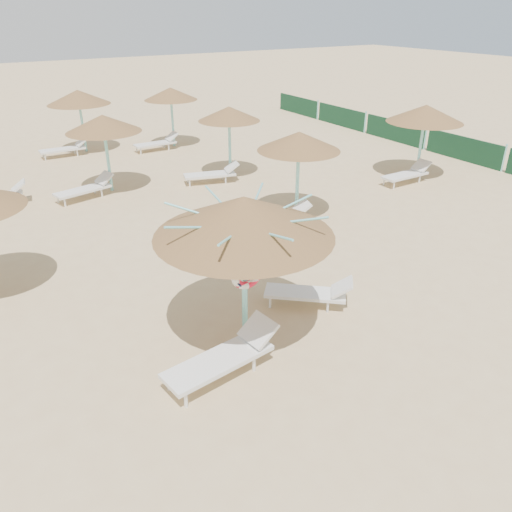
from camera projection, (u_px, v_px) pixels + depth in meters
ground at (259, 326)px, 10.37m from camera, size 120.00×120.00×0.00m
main_palapa at (244, 217)px, 8.92m from camera, size 3.32×3.32×2.98m
lounger_main_a at (225, 356)px, 8.88m from camera, size 2.27×0.96×0.80m
lounger_main_b at (311, 292)px, 10.96m from camera, size 1.82×1.66×0.69m
palapa_field at (133, 121)px, 17.57m from camera, size 19.22×14.18×2.72m
windbreak_fence at (395, 131)px, 24.26m from camera, size 0.08×19.84×1.10m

